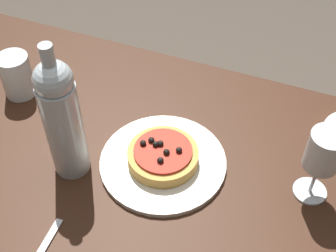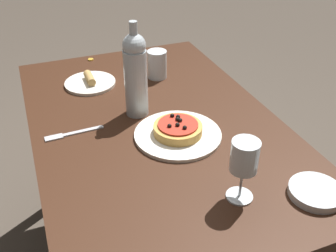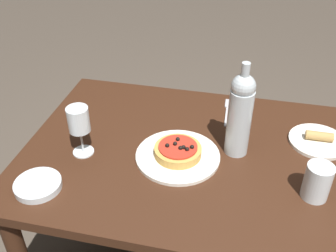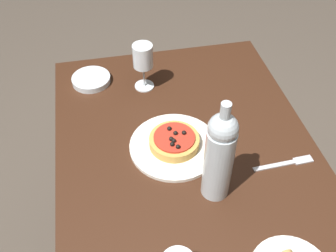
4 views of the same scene
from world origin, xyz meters
name	(u,v)px [view 4 (image 4 of 4)]	position (x,y,z in m)	size (l,w,h in m)	color
dining_table	(193,192)	(0.00, 0.00, 0.66)	(1.27, 0.81, 0.76)	#381E11
dinner_plate	(174,146)	(-0.11, -0.04, 0.77)	(0.28, 0.28, 0.01)	white
pizza	(174,141)	(-0.11, -0.04, 0.79)	(0.16, 0.16, 0.05)	gold
wine_glass	(143,58)	(-0.42, -0.08, 0.89)	(0.07, 0.07, 0.18)	silver
wine_bottle	(219,155)	(0.08, 0.04, 0.92)	(0.08, 0.08, 0.33)	#B2BCC1
side_bowl	(91,79)	(-0.49, -0.27, 0.77)	(0.14, 0.14, 0.02)	silver
fork	(287,163)	(0.03, 0.28, 0.77)	(0.03, 0.19, 0.00)	#B7B7BC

